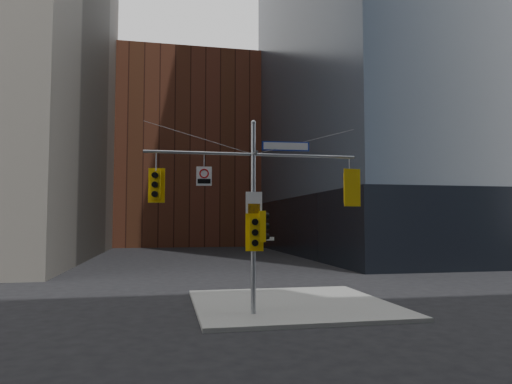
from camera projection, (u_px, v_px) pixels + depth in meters
name	position (u px, v px, depth m)	size (l,w,h in m)	color
ground	(265.00, 331.00, 14.65)	(160.00, 160.00, 0.00)	black
sidewalk_corner	(291.00, 304.00, 18.96)	(8.00, 8.00, 0.15)	gray
podium_ne	(446.00, 226.00, 51.61)	(36.40, 36.40, 6.00)	black
brick_midrise	(187.00, 155.00, 72.32)	(26.00, 20.00, 28.00)	brown
signal_assembly	(253.00, 197.00, 16.89)	(8.00, 0.80, 7.30)	#919499
traffic_light_west_arm	(156.00, 185.00, 16.24)	(0.59, 0.51, 1.25)	#E8B80C
traffic_light_east_arm	(350.00, 188.00, 17.65)	(0.69, 0.58, 1.45)	#E8B80C
traffic_light_pole_side	(262.00, 226.00, 16.89)	(0.49, 0.42, 1.15)	#E8B80C
traffic_light_pole_front	(255.00, 232.00, 16.54)	(0.66, 0.57, 1.39)	#E8B80C
street_sign_blade	(286.00, 146.00, 17.26)	(1.81, 0.16, 0.35)	#10289B
regulatory_sign_arm	(204.00, 176.00, 16.56)	(0.56, 0.11, 0.70)	silver
regulatory_sign_pole	(254.00, 203.00, 16.76)	(0.61, 0.08, 0.80)	silver
street_blade_ew	(265.00, 239.00, 16.88)	(0.67, 0.06, 0.13)	silver
street_blade_ns	(251.00, 239.00, 17.23)	(0.12, 0.71, 0.14)	#145926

